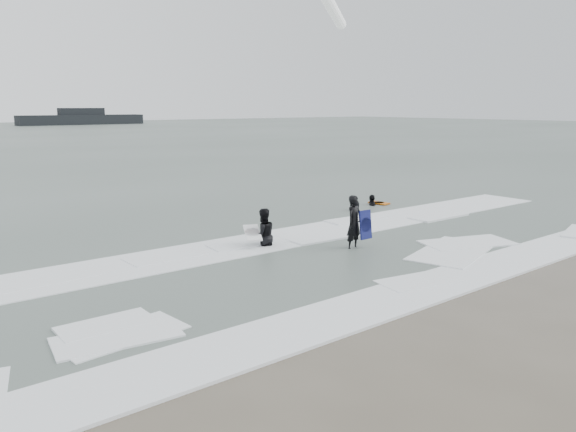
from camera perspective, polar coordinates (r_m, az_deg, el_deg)
ground at (r=15.38m, az=11.60°, el=-6.89°), size 320.00×320.00×0.00m
surfer_centre at (r=18.80m, az=6.70°, el=-3.41°), size 0.74×0.55×1.84m
surfer_wading at (r=19.00m, az=-2.54°, el=-3.19°), size 1.02×0.86×1.89m
surfer_right_near at (r=26.91m, az=8.51°, el=0.98°), size 0.93×1.06×1.71m
surfer_right_far at (r=25.39m, az=6.78°, el=0.42°), size 0.97×0.85×1.68m
surf_foam at (r=17.88m, az=2.57°, el=-3.97°), size 30.03×9.06×0.09m
bodyboards at (r=21.45m, az=5.10°, el=-0.18°), size 10.23×6.16×1.25m
vessel_horizon at (r=147.63m, az=-20.22°, el=9.27°), size 29.39×5.25×3.99m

